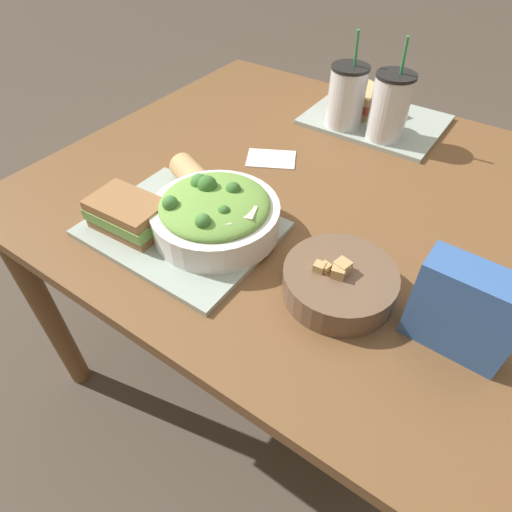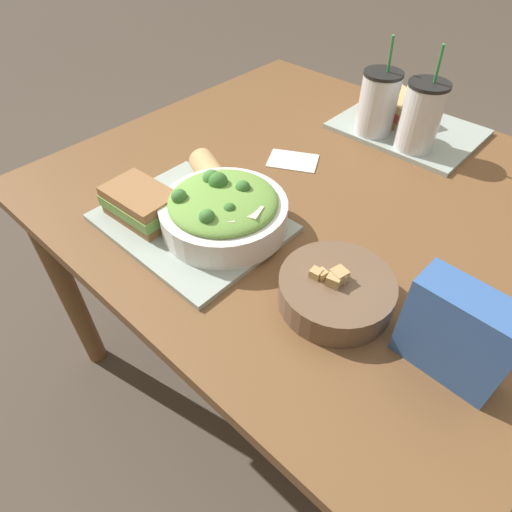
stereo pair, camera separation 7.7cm
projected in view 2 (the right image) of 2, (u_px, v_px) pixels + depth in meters
The scene contains 13 objects.
ground_plane at pixel (297, 356), 1.52m from camera, with size 12.00×12.00×0.00m, color #4C4238.
dining_table at pixel (314, 215), 1.07m from camera, with size 1.17×1.08×0.74m.
tray_near at pixel (192, 223), 0.90m from camera, with size 0.37×0.29×0.01m.
tray_far at pixel (407, 129), 1.18m from camera, with size 0.37×0.29×0.01m.
salad_bowl at pixel (224, 210), 0.85m from camera, with size 0.26×0.26×0.11m.
soup_bowl at pixel (336, 290), 0.73m from camera, with size 0.20×0.20×0.08m.
sandwich_near at pixel (141, 203), 0.88m from camera, with size 0.16×0.11×0.06m.
baguette_near at pixel (215, 179), 0.95m from camera, with size 0.18×0.12×0.06m.
sandwich_far at pixel (397, 106), 1.20m from camera, with size 0.18×0.16×0.06m.
drink_cup_dark at pixel (377, 105), 1.11m from camera, with size 0.10×0.10×0.25m.
drink_cup_red at pixel (420, 118), 1.05m from camera, with size 0.10×0.10×0.25m.
chip_bag at pixel (458, 334), 0.61m from camera, with size 0.15×0.07×0.16m.
napkin_folded at pixel (293, 161), 1.08m from camera, with size 0.15×0.13×0.00m.
Camera 2 is at (0.46, -0.71, 1.32)m, focal length 30.00 mm.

